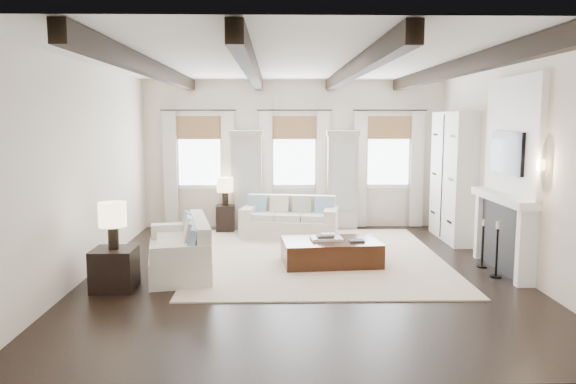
{
  "coord_description": "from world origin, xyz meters",
  "views": [
    {
      "loc": [
        -0.42,
        -8.46,
        2.36
      ],
      "look_at": [
        -0.2,
        0.82,
        1.15
      ],
      "focal_mm": 35.0,
      "sensor_mm": 36.0,
      "label": 1
    }
  ],
  "objects_px": {
    "side_table_front": "(115,269)",
    "side_table_back": "(226,218)",
    "ottoman": "(331,252)",
    "sofa_back": "(290,221)",
    "sofa_left": "(182,251)"
  },
  "relations": [
    {
      "from": "sofa_back",
      "to": "side_table_back",
      "type": "distance_m",
      "value": 1.45
    },
    {
      "from": "side_table_front",
      "to": "side_table_back",
      "type": "distance_m",
      "value": 4.22
    },
    {
      "from": "side_table_front",
      "to": "side_table_back",
      "type": "height_order",
      "value": "side_table_front"
    },
    {
      "from": "sofa_back",
      "to": "sofa_left",
      "type": "relative_size",
      "value": 0.97
    },
    {
      "from": "side_table_front",
      "to": "side_table_back",
      "type": "relative_size",
      "value": 1.03
    },
    {
      "from": "sofa_back",
      "to": "side_table_front",
      "type": "relative_size",
      "value": 3.5
    },
    {
      "from": "ottoman",
      "to": "side_table_front",
      "type": "relative_size",
      "value": 2.67
    },
    {
      "from": "sofa_back",
      "to": "side_table_front",
      "type": "bearing_deg",
      "value": -125.88
    },
    {
      "from": "side_table_front",
      "to": "side_table_back",
      "type": "bearing_deg",
      "value": 73.65
    },
    {
      "from": "side_table_front",
      "to": "sofa_left",
      "type": "bearing_deg",
      "value": 48.18
    },
    {
      "from": "sofa_back",
      "to": "sofa_left",
      "type": "xyz_separation_m",
      "value": [
        -1.74,
        -2.61,
        0.01
      ]
    },
    {
      "from": "ottoman",
      "to": "side_table_back",
      "type": "xyz_separation_m",
      "value": [
        -1.95,
        2.78,
        0.08
      ]
    },
    {
      "from": "sofa_back",
      "to": "ottoman",
      "type": "xyz_separation_m",
      "value": [
        0.61,
        -2.23,
        -0.12
      ]
    },
    {
      "from": "ottoman",
      "to": "side_table_front",
      "type": "bearing_deg",
      "value": -163.21
    },
    {
      "from": "side_table_front",
      "to": "side_table_back",
      "type": "xyz_separation_m",
      "value": [
        1.19,
        4.05,
        -0.01
      ]
    }
  ]
}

